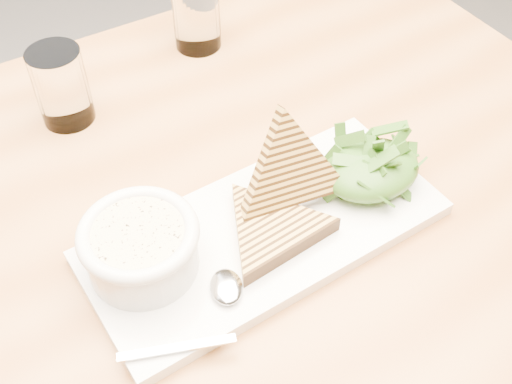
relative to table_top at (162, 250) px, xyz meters
name	(u,v)px	position (x,y,z in m)	size (l,w,h in m)	color
floor	(197,379)	(0.07, 0.20, -0.73)	(6.00, 6.00, 0.00)	gray
table_top	(162,250)	(0.00, 0.00, 0.00)	(1.16, 0.78, 0.04)	#AB713C
table_leg_br	(364,152)	(0.53, 0.34, -0.38)	(0.06, 0.06, 0.71)	#AB713C
platter	(265,232)	(0.10, -0.05, 0.03)	(0.37, 0.17, 0.02)	white
soup_bowl	(142,252)	(-0.03, -0.04, 0.06)	(0.11, 0.11, 0.04)	white
soup	(138,235)	(-0.03, -0.04, 0.08)	(0.09, 0.09, 0.01)	beige
bowl_rim	(138,233)	(-0.03, -0.04, 0.09)	(0.12, 0.12, 0.01)	white
sandwich_flat	(272,230)	(0.10, -0.06, 0.04)	(0.14, 0.14, 0.02)	gold
sandwich_lean	(290,171)	(0.14, -0.03, 0.08)	(0.14, 0.14, 0.08)	gold
salad_base	(371,170)	(0.23, -0.04, 0.06)	(0.11, 0.09, 0.04)	#1F4014
arugula_pile	(372,166)	(0.23, -0.04, 0.06)	(0.11, 0.10, 0.05)	#3F751C
spoon_bowl	(226,287)	(0.03, -0.10, 0.04)	(0.03, 0.04, 0.01)	silver
spoon_handle	(177,348)	(-0.03, -0.14, 0.04)	(0.10, 0.01, 0.00)	silver
glass_near	(61,87)	(-0.03, 0.23, 0.07)	(0.06, 0.06, 0.10)	white
glass_far	(196,14)	(0.17, 0.30, 0.07)	(0.06, 0.06, 0.10)	white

